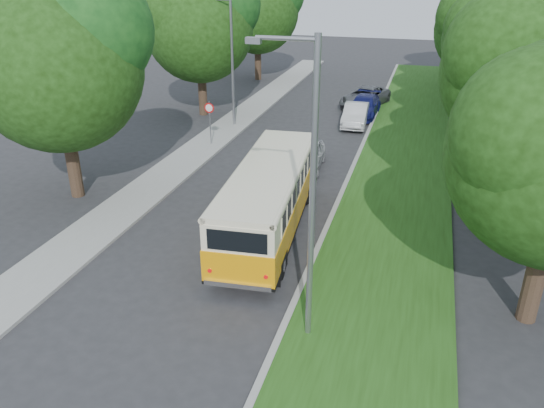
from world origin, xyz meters
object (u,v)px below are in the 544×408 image
(car_silver, at_px, (307,156))
(lamppost_near, at_px, (309,189))
(lamppost_far, at_px, (231,58))
(car_grey, at_px, (365,97))
(vintage_bus, at_px, (269,200))
(car_white, at_px, (356,115))
(car_blue, at_px, (364,106))

(car_silver, bearing_deg, lamppost_near, -81.10)
(lamppost_near, height_order, lamppost_far, lamppost_near)
(car_grey, bearing_deg, vintage_bus, -77.07)
(lamppost_near, bearing_deg, vintage_bus, 115.78)
(vintage_bus, relative_size, car_white, 2.26)
(lamppost_far, xyz_separation_m, car_silver, (6.08, -5.92, -3.46))
(car_grey, bearing_deg, lamppost_near, -70.52)
(car_blue, height_order, car_grey, car_grey)
(lamppost_near, height_order, car_blue, lamppost_near)
(car_blue, bearing_deg, car_white, -92.77)
(vintage_bus, bearing_deg, car_white, 81.41)
(lamppost_near, bearing_deg, lamppost_far, 115.71)
(lamppost_near, distance_m, car_silver, 13.42)
(vintage_bus, distance_m, car_white, 15.36)
(car_silver, relative_size, car_grey, 0.79)
(car_silver, distance_m, car_white, 8.31)
(car_silver, relative_size, car_white, 0.95)
(vintage_bus, bearing_deg, car_grey, 82.41)
(car_white, relative_size, car_blue, 0.89)
(lamppost_far, relative_size, car_white, 1.85)
(lamppost_far, xyz_separation_m, car_grey, (7.27, 7.09, -3.44))
(lamppost_far, bearing_deg, car_silver, -44.24)
(lamppost_near, relative_size, vintage_bus, 0.88)
(lamppost_far, distance_m, vintage_bus, 14.69)
(lamppost_far, bearing_deg, vintage_bus, -64.33)
(lamppost_far, xyz_separation_m, car_blue, (7.50, 4.63, -3.46))
(lamppost_near, xyz_separation_m, car_grey, (-1.64, 25.59, -3.69))
(lamppost_far, bearing_deg, lamppost_near, -64.29)
(lamppost_near, xyz_separation_m, car_silver, (-2.83, 12.58, -3.72))
(lamppost_far, height_order, car_grey, lamppost_far)
(car_silver, height_order, car_grey, car_grey)
(lamppost_far, relative_size, car_silver, 1.96)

